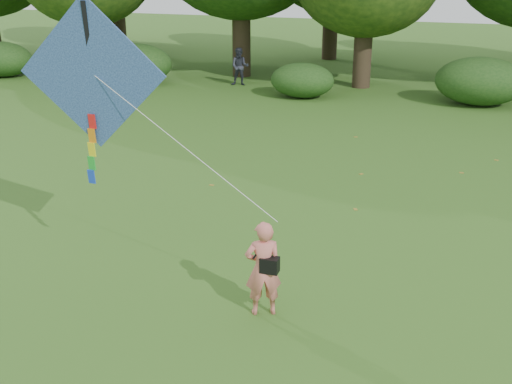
% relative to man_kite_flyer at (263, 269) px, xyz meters
% --- Properties ---
extents(ground, '(100.00, 100.00, 0.00)m').
position_rel_man_kite_flyer_xyz_m(ground, '(0.51, -0.31, -0.83)').
color(ground, '#265114').
rests_on(ground, ground).
extents(man_kite_flyer, '(0.72, 0.62, 1.67)m').
position_rel_man_kite_flyer_xyz_m(man_kite_flyer, '(0.00, 0.00, 0.00)').
color(man_kite_flyer, '#D66F64').
rests_on(man_kite_flyer, ground).
extents(bystander_left, '(0.92, 0.77, 1.69)m').
position_rel_man_kite_flyer_xyz_m(bystander_left, '(-6.79, 18.41, 0.01)').
color(bystander_left, '#2A2C38').
rests_on(bystander_left, ground).
extents(crossbody_bag, '(0.43, 0.20, 0.69)m').
position_rel_man_kite_flyer_xyz_m(crossbody_bag, '(0.12, -0.03, 0.11)').
color(crossbody_bag, black).
rests_on(crossbody_bag, ground).
extents(flying_kite, '(4.80, 0.79, 3.38)m').
position_rel_man_kite_flyer_xyz_m(flying_kite, '(-3.22, 0.53, 2.90)').
color(flying_kite, '#2741AB').
rests_on(flying_kite, ground).
extents(shrub_band, '(39.15, 3.22, 1.88)m').
position_rel_man_kite_flyer_xyz_m(shrub_band, '(-0.21, 17.29, 0.02)').
color(shrub_band, '#264919').
rests_on(shrub_band, ground).
extents(fallen_leaves, '(8.99, 15.78, 0.01)m').
position_rel_man_kite_flyer_xyz_m(fallen_leaves, '(2.26, 4.99, -0.83)').
color(fallen_leaves, olive).
rests_on(fallen_leaves, ground).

